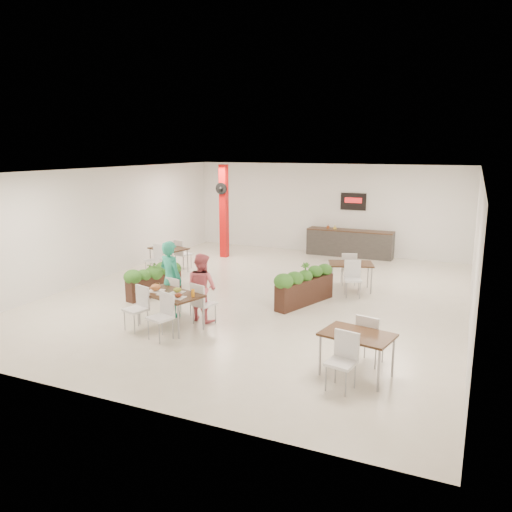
{
  "coord_description": "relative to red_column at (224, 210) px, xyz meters",
  "views": [
    {
      "loc": [
        4.86,
        -11.46,
        3.75
      ],
      "look_at": [
        -0.01,
        -0.29,
        1.1
      ],
      "focal_mm": 35.0,
      "sensor_mm": 36.0,
      "label": 1
    }
  ],
  "objects": [
    {
      "name": "ground",
      "position": [
        3.0,
        -3.79,
        -1.64
      ],
      "size": [
        12.0,
        12.0,
        0.0
      ],
      "primitive_type": "plane",
      "color": "beige",
      "rests_on": "ground"
    },
    {
      "name": "room_shell",
      "position": [
        3.0,
        -3.79,
        0.36
      ],
      "size": [
        10.1,
        12.1,
        3.22
      ],
      "color": "white",
      "rests_on": "ground"
    },
    {
      "name": "red_column",
      "position": [
        0.0,
        0.0,
        0.0
      ],
      "size": [
        0.4,
        0.41,
        3.2
      ],
      "color": "red",
      "rests_on": "ground"
    },
    {
      "name": "service_counter",
      "position": [
        4.0,
        1.86,
        -1.15
      ],
      "size": [
        3.0,
        0.64,
        2.2
      ],
      "color": "#2B2826",
      "rests_on": "ground"
    },
    {
      "name": "main_table",
      "position": [
        2.14,
        -6.72,
        -1.01
      ],
      "size": [
        1.64,
        1.9,
        0.92
      ],
      "rotation": [
        0.0,
        0.0,
        -0.29
      ],
      "color": "black",
      "rests_on": "ground"
    },
    {
      "name": "diner_man",
      "position": [
        1.76,
        -6.06,
        -0.78
      ],
      "size": [
        0.72,
        0.58,
        1.73
      ],
      "primitive_type": "imported",
      "rotation": [
        0.0,
        0.0,
        2.85
      ],
      "color": "teal",
      "rests_on": "ground"
    },
    {
      "name": "diner_woman",
      "position": [
        2.56,
        -6.06,
        -0.89
      ],
      "size": [
        0.87,
        0.76,
        1.51
      ],
      "primitive_type": "imported",
      "rotation": [
        0.0,
        0.0,
        2.85
      ],
      "color": "#E76673",
      "rests_on": "ground"
    },
    {
      "name": "planter_left",
      "position": [
        0.48,
        -4.91,
        -1.15
      ],
      "size": [
        0.74,
        1.69,
        0.9
      ],
      "rotation": [
        0.0,
        0.0,
        1.31
      ],
      "color": "black",
      "rests_on": "ground"
    },
    {
      "name": "planter_right",
      "position": [
        4.28,
        -4.06,
        -1.14
      ],
      "size": [
        0.95,
        1.89,
        1.04
      ],
      "rotation": [
        0.0,
        0.0,
        1.21
      ],
      "color": "black",
      "rests_on": "ground"
    },
    {
      "name": "side_table_a",
      "position": [
        -0.59,
        -2.59,
        -1.02
      ],
      "size": [
        1.27,
        1.67,
        0.92
      ],
      "rotation": [
        0.0,
        0.0,
        -0.26
      ],
      "color": "black",
      "rests_on": "ground"
    },
    {
      "name": "side_table_b",
      "position": [
        5.02,
        -2.41,
        -1.02
      ],
      "size": [
        1.32,
        1.67,
        0.92
      ],
      "rotation": [
        0.0,
        0.0,
        0.33
      ],
      "color": "black",
      "rests_on": "ground"
    },
    {
      "name": "side_table_c",
      "position": [
        6.29,
        -7.47,
        -1.02
      ],
      "size": [
        1.27,
        1.67,
        0.92
      ],
      "rotation": [
        0.0,
        0.0,
        -0.2
      ],
      "color": "black",
      "rests_on": "ground"
    }
  ]
}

